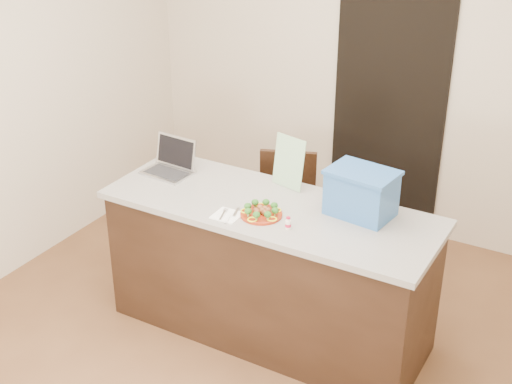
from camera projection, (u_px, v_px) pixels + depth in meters
The scene contains 16 objects.
ground at pixel (250, 350), 4.50m from camera, with size 4.00×4.00×0.00m, color brown.
room_shell at pixel (249, 108), 3.78m from camera, with size 4.00×4.00×4.00m.
doorway at pixel (388, 110), 5.55m from camera, with size 0.90×0.02×2.00m, color black.
island at pixel (270, 270), 4.49m from camera, with size 2.06×0.76×0.92m.
plate at pixel (261, 214), 4.17m from camera, with size 0.25×0.25×0.02m.
meatballs at pixel (261, 210), 4.16m from camera, with size 0.10×0.10×0.04m.
broccoli at pixel (261, 208), 4.15m from camera, with size 0.21×0.21×0.04m.
pepper_rings at pixel (261, 213), 4.16m from camera, with size 0.24×0.24×0.01m.
napkin at pixel (227, 215), 4.17m from camera, with size 0.16×0.16×0.01m, color white.
fork at pixel (225, 213), 4.18m from camera, with size 0.04×0.15×0.00m.
knife at pixel (230, 217), 4.14m from camera, with size 0.05×0.20×0.01m.
yogurt_bottle at pixel (288, 224), 4.02m from camera, with size 0.03×0.03×0.07m.
laptop at pixel (171, 163), 4.70m from camera, with size 0.33×0.27×0.22m.
leaflet at pixel (289, 162), 4.45m from camera, with size 0.23×0.00×0.33m, color white.
blue_box at pixel (361, 193), 4.12m from camera, with size 0.42×0.32×0.28m.
chair at pixel (281, 206), 5.14m from camera, with size 0.52×0.54×0.92m.
Camera 1 is at (1.81, -3.09, 2.90)m, focal length 50.00 mm.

